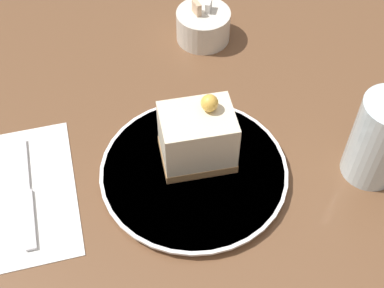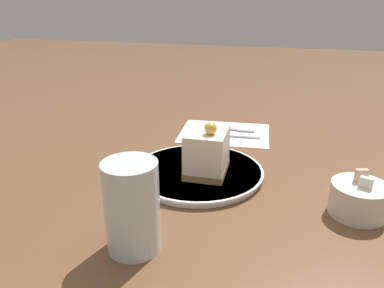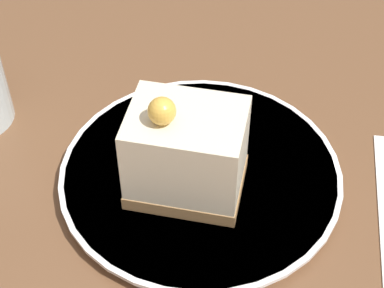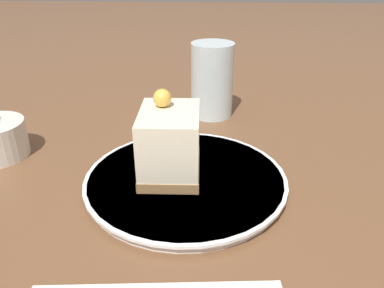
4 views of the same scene
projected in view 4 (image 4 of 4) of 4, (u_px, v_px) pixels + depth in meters
name	position (u px, v px, depth m)	size (l,w,h in m)	color
ground_plane	(211.00, 189.00, 0.48)	(4.00, 4.00, 0.00)	brown
plate	(188.00, 180.00, 0.49)	(0.26, 0.26, 0.01)	white
cake_slice	(172.00, 143.00, 0.47)	(0.10, 0.08, 0.11)	#9E7547
drinking_glass	(211.00, 80.00, 0.67)	(0.08, 0.08, 0.13)	silver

